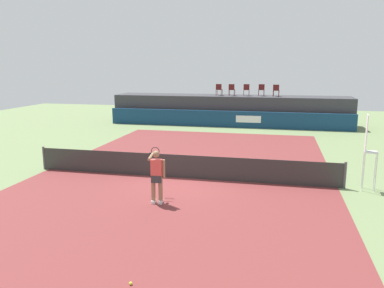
% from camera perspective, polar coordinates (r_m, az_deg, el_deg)
% --- Properties ---
extents(ground_plane, '(48.00, 48.00, 0.00)m').
position_cam_1_polar(ground_plane, '(18.52, 0.74, -2.44)').
color(ground_plane, '#6B7F51').
extents(court_inner, '(12.00, 22.00, 0.00)m').
position_cam_1_polar(court_inner, '(15.69, -1.55, -4.99)').
color(court_inner, maroon).
rests_on(court_inner, ground).
extents(sponsor_wall, '(18.00, 0.22, 1.20)m').
position_cam_1_polar(sponsor_wall, '(28.59, 5.16, 3.67)').
color(sponsor_wall, navy).
rests_on(sponsor_wall, ground).
extents(spectator_platform, '(18.00, 2.80, 2.20)m').
position_cam_1_polar(spectator_platform, '(30.30, 5.62, 5.06)').
color(spectator_platform, '#38383D').
rests_on(spectator_platform, ground).
extents(spectator_chair_far_left, '(0.46, 0.46, 0.89)m').
position_cam_1_polar(spectator_chair_far_left, '(30.03, 4.00, 8.08)').
color(spectator_chair_far_left, '#561919').
rests_on(spectator_chair_far_left, spectator_platform).
extents(spectator_chair_left, '(0.45, 0.45, 0.89)m').
position_cam_1_polar(spectator_chair_left, '(29.87, 5.88, 8.03)').
color(spectator_chair_left, '#561919').
rests_on(spectator_chair_left, spectator_platform).
extents(spectator_chair_center, '(0.48, 0.48, 0.89)m').
position_cam_1_polar(spectator_chair_center, '(30.01, 8.03, 7.99)').
color(spectator_chair_center, '#561919').
rests_on(spectator_chair_center, spectator_platform).
extents(spectator_chair_right, '(0.48, 0.48, 0.89)m').
position_cam_1_polar(spectator_chair_right, '(30.11, 10.20, 7.94)').
color(spectator_chair_right, '#561919').
rests_on(spectator_chair_right, spectator_platform).
extents(spectator_chair_far_right, '(0.46, 0.46, 0.89)m').
position_cam_1_polar(spectator_chair_far_right, '(29.64, 12.30, 7.80)').
color(spectator_chair_far_right, '#561919').
rests_on(spectator_chair_far_right, spectator_platform).
extents(umpire_chair, '(0.49, 0.49, 2.76)m').
position_cam_1_polar(umpire_chair, '(15.20, 24.53, -0.42)').
color(umpire_chair, white).
rests_on(umpire_chair, ground).
extents(tennis_net, '(12.40, 0.02, 0.95)m').
position_cam_1_polar(tennis_net, '(15.57, -1.56, -3.32)').
color(tennis_net, '#2D2D2D').
rests_on(tennis_net, ground).
extents(net_post_near, '(0.10, 0.10, 1.00)m').
position_cam_1_polar(net_post_near, '(18.08, -20.98, -1.92)').
color(net_post_near, '#4C4C51').
rests_on(net_post_near, ground).
extents(net_post_far, '(0.10, 0.10, 1.00)m').
position_cam_1_polar(net_post_far, '(15.30, 21.62, -4.31)').
color(net_post_far, '#4C4C51').
rests_on(net_post_far, ground).
extents(tennis_player, '(0.78, 1.13, 1.77)m').
position_cam_1_polar(tennis_player, '(12.68, -5.23, -4.54)').
color(tennis_player, white).
rests_on(tennis_player, court_inner).
extents(tennis_ball, '(0.07, 0.07, 0.07)m').
position_cam_1_polar(tennis_ball, '(8.57, -9.02, -19.63)').
color(tennis_ball, '#D8EA33').
rests_on(tennis_ball, court_inner).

